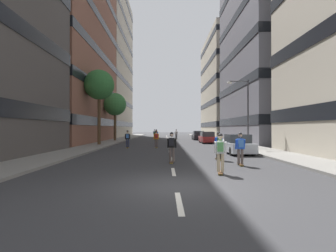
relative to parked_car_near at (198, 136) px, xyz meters
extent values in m
plane|color=#333335|center=(-5.24, -7.39, -0.70)|extent=(168.78, 168.78, 0.00)
cube|color=gray|center=(-13.19, -3.87, -0.63)|extent=(3.02, 77.36, 0.14)
cube|color=gray|center=(2.71, -3.87, -0.63)|extent=(3.02, 77.36, 0.14)
cube|color=silver|center=(-5.24, -37.52, -0.70)|extent=(0.16, 2.20, 0.01)
cube|color=silver|center=(-5.24, -32.52, -0.70)|extent=(0.16, 2.20, 0.01)
cube|color=silver|center=(-5.24, -27.52, -0.70)|extent=(0.16, 2.20, 0.01)
cube|color=silver|center=(-5.24, -22.52, -0.70)|extent=(0.16, 2.20, 0.01)
cube|color=silver|center=(-5.24, -17.52, -0.70)|extent=(0.16, 2.20, 0.01)
cube|color=silver|center=(-5.24, -12.52, -0.70)|extent=(0.16, 2.20, 0.01)
cube|color=silver|center=(-5.24, -7.52, -0.70)|extent=(0.16, 2.20, 0.01)
cube|color=silver|center=(-5.24, -2.52, -0.70)|extent=(0.16, 2.20, 0.01)
cube|color=silver|center=(-5.24, 2.48, -0.70)|extent=(0.16, 2.20, 0.01)
cube|color=silver|center=(-5.24, 7.48, -0.70)|extent=(0.16, 2.20, 0.01)
cube|color=silver|center=(-5.24, 12.48, -0.70)|extent=(0.16, 2.20, 0.01)
cube|color=silver|center=(-5.24, 17.48, -0.70)|extent=(0.16, 2.20, 0.01)
cube|color=silver|center=(-5.24, 22.48, -0.70)|extent=(0.16, 2.20, 0.01)
cube|color=silver|center=(-5.24, 27.48, -0.70)|extent=(0.16, 2.20, 0.01)
cube|color=brown|center=(-23.60, -7.41, 16.12)|extent=(17.79, 23.09, 33.64)
cube|color=black|center=(-23.60, -7.41, 2.18)|extent=(17.91, 23.21, 1.10)
cube|color=black|center=(-23.60, -7.41, 6.99)|extent=(17.91, 23.21, 1.10)
cube|color=black|center=(-23.60, -7.41, 11.80)|extent=(17.91, 23.21, 1.10)
cube|color=black|center=(-23.60, -7.41, 16.60)|extent=(17.91, 23.21, 1.10)
cube|color=#BCB29E|center=(-23.60, 16.37, 16.14)|extent=(17.79, 23.88, 33.67)
cube|color=black|center=(-23.60, 16.37, 2.19)|extent=(17.91, 24.00, 1.10)
cube|color=black|center=(-23.60, 16.37, 7.00)|extent=(17.91, 24.00, 1.10)
cube|color=black|center=(-23.60, 16.37, 11.81)|extent=(17.91, 24.00, 1.10)
cube|color=black|center=(-23.60, 16.37, 16.62)|extent=(17.91, 24.00, 1.10)
cube|color=black|center=(-23.60, 16.37, 21.43)|extent=(17.91, 24.00, 1.10)
cube|color=black|center=(-23.60, 16.37, 26.24)|extent=(17.91, 24.00, 1.10)
cube|color=black|center=(-23.60, 16.37, 31.05)|extent=(17.91, 24.00, 1.10)
cube|color=slate|center=(13.12, -7.41, 16.38)|extent=(17.79, 19.59, 34.16)
cube|color=black|center=(13.12, -7.41, 2.23)|extent=(17.91, 19.71, 1.10)
cube|color=black|center=(13.12, -7.41, 7.11)|extent=(17.91, 19.71, 1.10)
cube|color=black|center=(13.12, -7.41, 11.99)|extent=(17.91, 19.71, 1.10)
cube|color=black|center=(13.12, -7.41, 16.87)|extent=(17.91, 19.71, 1.10)
cube|color=#B2A893|center=(13.12, 16.37, 10.94)|extent=(17.79, 21.80, 23.28)
cube|color=black|center=(13.12, 16.37, 2.09)|extent=(17.91, 21.92, 1.10)
cube|color=black|center=(13.12, 16.37, 6.75)|extent=(17.91, 21.92, 1.10)
cube|color=black|center=(13.12, 16.37, 11.41)|extent=(17.91, 21.92, 1.10)
cube|color=black|center=(13.12, 16.37, 16.06)|extent=(17.91, 21.92, 1.10)
cube|color=black|center=(13.12, 16.37, 20.72)|extent=(17.91, 21.92, 1.10)
cube|color=black|center=(0.00, 0.04, -0.17)|extent=(1.80, 4.40, 0.70)
cube|color=#2D3338|center=(0.00, -0.11, 0.50)|extent=(1.60, 2.10, 0.64)
cylinder|color=black|center=(-0.80, 1.49, -0.38)|extent=(0.22, 0.64, 0.64)
cylinder|color=black|center=(0.80, 1.49, -0.38)|extent=(0.22, 0.64, 0.64)
cylinder|color=black|center=(-0.80, -1.41, -0.38)|extent=(0.22, 0.64, 0.64)
cylinder|color=black|center=(0.80, -1.41, -0.38)|extent=(0.22, 0.64, 0.64)
cube|color=#B2B7BF|center=(0.00, -24.14, -0.17)|extent=(1.80, 4.40, 0.70)
cube|color=#2D3338|center=(0.00, -24.29, 0.50)|extent=(1.60, 2.10, 0.64)
cylinder|color=black|center=(-0.80, -22.69, -0.38)|extent=(0.22, 0.64, 0.64)
cylinder|color=black|center=(0.80, -22.69, -0.38)|extent=(0.22, 0.64, 0.64)
cylinder|color=black|center=(-0.80, -25.59, -0.38)|extent=(0.22, 0.64, 0.64)
cylinder|color=black|center=(0.80, -25.59, -0.38)|extent=(0.22, 0.64, 0.64)
cube|color=maroon|center=(0.00, -9.57, -0.17)|extent=(1.80, 4.40, 0.70)
cube|color=#2D3338|center=(0.00, -9.72, 0.50)|extent=(1.60, 2.10, 0.64)
cylinder|color=black|center=(-0.80, -8.12, -0.38)|extent=(0.22, 0.64, 0.64)
cylinder|color=black|center=(0.80, -8.12, -0.38)|extent=(0.22, 0.64, 0.64)
cylinder|color=black|center=(-0.80, -11.02, -0.38)|extent=(0.22, 0.64, 0.64)
cylinder|color=black|center=(0.80, -11.02, -0.38)|extent=(0.22, 0.64, 0.64)
cylinder|color=#4C3823|center=(-13.19, -5.01, 1.57)|extent=(0.36, 0.36, 4.26)
sphere|color=#387A3D|center=(-13.19, -5.01, 4.88)|extent=(3.39, 3.39, 3.39)
cylinder|color=#4C3823|center=(-13.19, -14.48, 2.26)|extent=(0.36, 0.36, 5.63)
sphere|color=#2D6B33|center=(-13.19, -14.48, 6.28)|extent=(3.43, 3.43, 3.43)
cylinder|color=#3F3F44|center=(2.41, -19.31, 2.69)|extent=(0.16, 0.16, 6.50)
cylinder|color=#3F3F44|center=(1.51, -19.31, 5.84)|extent=(1.80, 0.10, 0.10)
ellipsoid|color=silver|center=(0.61, -19.31, 5.69)|extent=(0.50, 0.30, 0.24)
cube|color=brown|center=(-7.44, 1.11, -0.62)|extent=(0.32, 0.92, 0.02)
cylinder|color=#D8BF4C|center=(-7.40, 1.42, -0.66)|extent=(0.19, 0.09, 0.07)
cylinder|color=#D8BF4C|center=(-7.49, 0.79, -0.66)|extent=(0.19, 0.09, 0.07)
cylinder|color=tan|center=(-7.53, 1.12, -0.21)|extent=(0.16, 0.16, 0.80)
cylinder|color=tan|center=(-7.35, 1.09, -0.21)|extent=(0.16, 0.16, 0.80)
cube|color=blue|center=(-7.44, 1.11, 0.47)|extent=(0.34, 0.24, 0.55)
cylinder|color=blue|center=(-7.65, 1.18, 0.44)|extent=(0.12, 0.24, 0.55)
cylinder|color=blue|center=(-7.22, 1.13, 0.44)|extent=(0.12, 0.24, 0.55)
sphere|color=tan|center=(-7.44, 1.13, 0.92)|extent=(0.22, 0.22, 0.22)
sphere|color=black|center=(-7.44, 1.13, 0.97)|extent=(0.21, 0.21, 0.21)
cube|color=#4C8C4C|center=(-7.47, 0.93, 0.50)|extent=(0.28, 0.19, 0.40)
cube|color=brown|center=(-6.52, -18.06, -0.62)|extent=(0.34, 0.92, 0.02)
cylinder|color=#D8BF4C|center=(-6.57, -17.74, -0.66)|extent=(0.19, 0.10, 0.07)
cylinder|color=#D8BF4C|center=(-6.46, -18.38, -0.66)|extent=(0.19, 0.10, 0.07)
cylinder|color=#594C47|center=(-6.61, -18.07, -0.21)|extent=(0.16, 0.16, 0.80)
cylinder|color=#594C47|center=(-6.43, -18.05, -0.21)|extent=(0.16, 0.16, 0.80)
cube|color=orange|center=(-6.52, -18.06, 0.47)|extent=(0.35, 0.25, 0.55)
cylinder|color=orange|center=(-6.74, -18.05, 0.44)|extent=(0.13, 0.24, 0.55)
cylinder|color=orange|center=(-6.31, -17.97, 0.44)|extent=(0.13, 0.24, 0.55)
sphere|color=#997051|center=(-6.52, -18.04, 0.92)|extent=(0.22, 0.22, 0.22)
sphere|color=black|center=(-6.52, -18.04, 0.97)|extent=(0.21, 0.21, 0.21)
cube|color=#A52626|center=(-6.49, -18.24, 0.50)|extent=(0.28, 0.20, 0.40)
cube|color=brown|center=(-5.24, -29.56, -0.62)|extent=(0.31, 0.92, 0.02)
cylinder|color=#D8BF4C|center=(-5.20, -29.24, -0.66)|extent=(0.19, 0.09, 0.07)
cylinder|color=#D8BF4C|center=(-5.28, -29.88, -0.66)|extent=(0.19, 0.09, 0.07)
cylinder|color=#594C47|center=(-5.33, -29.55, -0.21)|extent=(0.16, 0.16, 0.80)
cylinder|color=#594C47|center=(-5.15, -29.57, -0.21)|extent=(0.16, 0.16, 0.80)
cube|color=black|center=(-5.24, -29.56, 0.47)|extent=(0.34, 0.24, 0.55)
cylinder|color=black|center=(-5.45, -29.48, 0.44)|extent=(0.12, 0.24, 0.55)
cylinder|color=black|center=(-5.02, -29.54, 0.44)|extent=(0.12, 0.24, 0.55)
sphere|color=beige|center=(-5.24, -29.54, 0.92)|extent=(0.22, 0.22, 0.22)
sphere|color=black|center=(-5.24, -29.54, 0.97)|extent=(0.21, 0.21, 0.21)
cube|color=black|center=(-5.26, -29.74, 0.50)|extent=(0.28, 0.19, 0.40)
cube|color=brown|center=(-9.40, -18.18, -0.62)|extent=(0.25, 0.91, 0.02)
cylinder|color=#D8BF4C|center=(-9.42, -17.86, -0.66)|extent=(0.18, 0.08, 0.07)
cylinder|color=#D8BF4C|center=(-9.39, -18.50, -0.66)|extent=(0.18, 0.08, 0.07)
cylinder|color=#2D334C|center=(-9.49, -18.19, -0.21)|extent=(0.15, 0.15, 0.80)
cylinder|color=#2D334C|center=(-9.31, -18.18, -0.21)|extent=(0.15, 0.15, 0.80)
cube|color=black|center=(-9.40, -18.18, 0.47)|extent=(0.33, 0.22, 0.55)
cylinder|color=black|center=(-9.62, -18.14, 0.44)|extent=(0.10, 0.23, 0.55)
cylinder|color=black|center=(-9.19, -18.12, 0.44)|extent=(0.10, 0.23, 0.55)
sphere|color=#997051|center=(-9.40, -18.16, 0.92)|extent=(0.22, 0.22, 0.22)
sphere|color=black|center=(-9.40, -18.16, 0.97)|extent=(0.21, 0.21, 0.21)
cube|color=#3F72BF|center=(-9.39, -18.36, 0.50)|extent=(0.27, 0.17, 0.40)
cube|color=brown|center=(-7.10, -0.29, -0.62)|extent=(0.40, 0.92, 0.02)
cylinder|color=#D8BF4C|center=(-7.03, 0.02, -0.66)|extent=(0.19, 0.11, 0.07)
cylinder|color=#D8BF4C|center=(-7.17, -0.60, -0.66)|extent=(0.19, 0.11, 0.07)
cylinder|color=#2D334C|center=(-7.19, -0.27, -0.21)|extent=(0.17, 0.17, 0.80)
cylinder|color=#2D334C|center=(-7.01, -0.31, -0.21)|extent=(0.17, 0.17, 0.80)
cube|color=blue|center=(-7.10, -0.29, 0.47)|extent=(0.36, 0.27, 0.55)
cylinder|color=blue|center=(-7.30, -0.19, 0.44)|extent=(0.14, 0.24, 0.55)
cylinder|color=blue|center=(-6.87, -0.29, 0.44)|extent=(0.14, 0.24, 0.55)
sphere|color=tan|center=(-7.09, -0.27, 0.92)|extent=(0.22, 0.22, 0.22)
sphere|color=black|center=(-7.09, -0.27, 0.97)|extent=(0.21, 0.21, 0.21)
cube|color=beige|center=(-7.14, -0.47, 0.50)|extent=(0.29, 0.21, 0.40)
cube|color=brown|center=(-1.58, -30.57, -0.62)|extent=(0.27, 0.91, 0.02)
cylinder|color=#D8BF4C|center=(-1.56, -30.25, -0.66)|extent=(0.18, 0.08, 0.07)
cylinder|color=#D8BF4C|center=(-1.61, -30.89, -0.66)|extent=(0.18, 0.08, 0.07)
cylinder|color=#594C47|center=(-1.67, -30.56, -0.21)|extent=(0.15, 0.15, 0.80)
cylinder|color=#594C47|center=(-1.49, -30.58, -0.21)|extent=(0.15, 0.15, 0.80)
cube|color=blue|center=(-1.58, -30.57, 0.47)|extent=(0.33, 0.22, 0.55)
cylinder|color=blue|center=(-1.80, -30.50, 0.44)|extent=(0.11, 0.24, 0.55)
cylinder|color=blue|center=(-1.36, -30.54, 0.44)|extent=(0.11, 0.24, 0.55)
sphere|color=tan|center=(-1.58, -30.55, 0.92)|extent=(0.22, 0.22, 0.22)
sphere|color=black|center=(-1.58, -30.55, 0.97)|extent=(0.21, 0.21, 0.21)
cube|color=#3F72BF|center=(-1.60, -30.75, 0.50)|extent=(0.27, 0.18, 0.40)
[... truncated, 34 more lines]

